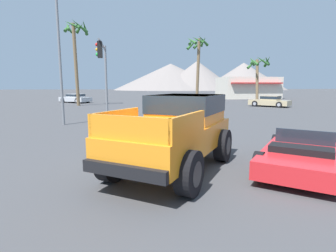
% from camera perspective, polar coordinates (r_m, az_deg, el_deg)
% --- Properties ---
extents(ground_plane, '(320.00, 320.00, 0.00)m').
position_cam_1_polar(ground_plane, '(7.38, 2.85, -8.94)').
color(ground_plane, '#424244').
extents(orange_pickup_truck, '(4.21, 4.97, 1.98)m').
position_cam_1_polar(orange_pickup_truck, '(7.17, 2.28, -0.29)').
color(orange_pickup_truck, orange).
rests_on(orange_pickup_truck, ground_plane).
extents(red_convertible_car, '(4.05, 4.36, 1.01)m').
position_cam_1_polar(red_convertible_car, '(7.97, 27.13, -5.57)').
color(red_convertible_car, red).
rests_on(red_convertible_car, ground_plane).
extents(parked_car_silver, '(4.61, 4.31, 1.16)m').
position_cam_1_polar(parked_car_silver, '(37.02, -19.52, 5.73)').
color(parked_car_silver, '#B7BABF').
rests_on(parked_car_silver, ground_plane).
extents(parked_car_tan, '(4.04, 4.24, 1.16)m').
position_cam_1_polar(parked_car_tan, '(30.39, 21.29, 5.07)').
color(parked_car_tan, tan).
rests_on(parked_car_tan, ground_plane).
extents(parked_car_white, '(2.62, 4.77, 1.15)m').
position_cam_1_polar(parked_car_white, '(29.34, -2.49, 5.54)').
color(parked_car_white, white).
rests_on(parked_car_white, ground_plane).
extents(traffic_light_main, '(0.38, 4.34, 5.00)m').
position_cam_1_polar(traffic_light_main, '(17.74, -13.91, 12.75)').
color(traffic_light_main, slate).
rests_on(traffic_light_main, ground_plane).
extents(street_lamp_post, '(0.90, 0.24, 8.18)m').
position_cam_1_polar(street_lamp_post, '(16.37, -22.72, 17.37)').
color(street_lamp_post, slate).
rests_on(street_lamp_post, ground_plane).
extents(palm_tree_tall, '(2.65, 2.65, 9.23)m').
position_cam_1_polar(palm_tree_tall, '(31.57, -19.40, 16.56)').
color(palm_tree_tall, brown).
rests_on(palm_tree_tall, ground_plane).
extents(palm_tree_short, '(2.77, 2.86, 8.28)m').
position_cam_1_polar(palm_tree_short, '(33.54, 6.39, 15.42)').
color(palm_tree_short, brown).
rests_on(palm_tree_short, ground_plane).
extents(palm_tree_leaning, '(2.85, 2.96, 6.04)m').
position_cam_1_polar(palm_tree_leaning, '(36.37, 19.11, 11.99)').
color(palm_tree_leaning, brown).
rests_on(palm_tree_leaning, ground_plane).
extents(storefront_building, '(9.83, 6.92, 3.70)m').
position_cam_1_polar(storefront_building, '(49.12, 16.94, 7.95)').
color(storefront_building, beige).
rests_on(storefront_building, ground_plane).
extents(distant_mountain_range, '(94.80, 60.34, 14.87)m').
position_cam_1_polar(distant_mountain_range, '(143.53, 6.83, 10.67)').
color(distant_mountain_range, gray).
rests_on(distant_mountain_range, ground_plane).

